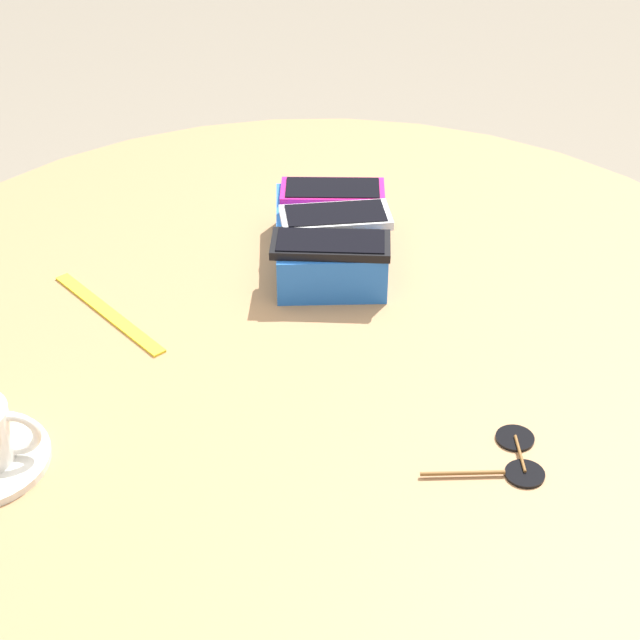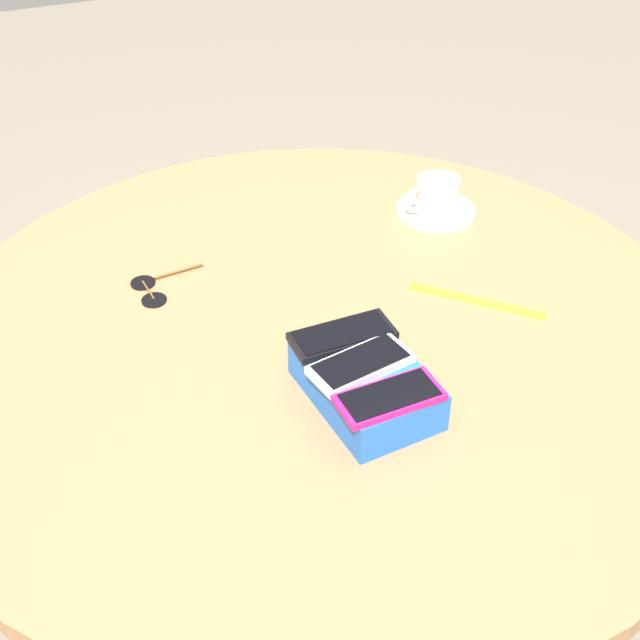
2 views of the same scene
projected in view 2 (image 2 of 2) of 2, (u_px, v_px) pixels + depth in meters
name	position (u px, v px, depth m)	size (l,w,h in m)	color
ground_plane	(320.00, 636.00, 1.75)	(8.00, 8.00, 0.00)	gray
round_table	(320.00, 380.00, 1.34)	(1.15, 1.15, 0.76)	#2D2D2D
phone_box	(363.00, 384.00, 1.15)	(0.21, 0.15, 0.06)	blue
phone_magenta	(391.00, 397.00, 1.08)	(0.07, 0.13, 0.01)	#D11975
phone_white	(361.00, 364.00, 1.12)	(0.08, 0.14, 0.01)	silver
phone_black	(342.00, 335.00, 1.17)	(0.06, 0.14, 0.01)	black
saucer	(436.00, 210.00, 1.54)	(0.14, 0.14, 0.01)	silver
coffee_cup	(436.00, 194.00, 1.52)	(0.07, 0.10, 0.06)	silver
lanyard_strap	(477.00, 301.00, 1.33)	(0.21, 0.02, 0.00)	yellow
sunglasses	(152.00, 289.00, 1.36)	(0.09, 0.12, 0.01)	black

